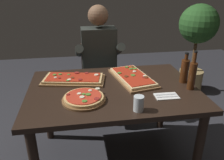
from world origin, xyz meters
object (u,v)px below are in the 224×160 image
(dining_table, at_px, (113,98))
(pizza_rectangular_front, at_px, (73,79))
(wine_bottle_dark, at_px, (192,75))
(diner_chair, at_px, (99,76))
(tumbler_near_camera, at_px, (139,104))
(seated_diner, at_px, (100,60))
(potted_plant_corner, at_px, (197,36))
(pizza_rectangular_left, at_px, (132,77))
(pizza_round_far, at_px, (84,98))
(oil_bottle_amber, at_px, (185,70))

(dining_table, bearing_deg, pizza_rectangular_front, 149.40)
(wine_bottle_dark, height_order, diner_chair, wine_bottle_dark)
(pizza_rectangular_front, xyz_separation_m, tumbler_near_camera, (0.44, -0.57, 0.03))
(seated_diner, distance_m, potted_plant_corner, 1.52)
(pizza_rectangular_left, relative_size, seated_diner, 0.43)
(wine_bottle_dark, bearing_deg, potted_plant_corner, 60.70)
(pizza_rectangular_front, relative_size, wine_bottle_dark, 1.79)
(seated_diner, bearing_deg, pizza_round_far, -103.25)
(wine_bottle_dark, bearing_deg, pizza_round_far, -175.96)
(wine_bottle_dark, bearing_deg, seated_diner, 127.87)
(pizza_rectangular_left, distance_m, seated_diner, 0.63)
(pizza_rectangular_front, distance_m, pizza_round_far, 0.38)
(seated_diner, bearing_deg, dining_table, -87.39)
(pizza_rectangular_front, xyz_separation_m, pizza_rectangular_left, (0.53, -0.04, 0.00))
(pizza_round_far, xyz_separation_m, diner_chair, (0.22, 1.04, -0.27))
(potted_plant_corner, bearing_deg, oil_bottle_amber, -121.95)
(pizza_rectangular_left, relative_size, pizza_round_far, 1.76)
(dining_table, xyz_separation_m, pizza_rectangular_front, (-0.32, 0.19, 0.12))
(pizza_round_far, relative_size, potted_plant_corner, 0.26)
(pizza_rectangular_left, xyz_separation_m, wine_bottle_dark, (0.43, -0.27, 0.10))
(pizza_rectangular_front, height_order, seated_diner, seated_diner)
(pizza_rectangular_left, distance_m, wine_bottle_dark, 0.52)
(pizza_rectangular_left, distance_m, tumbler_near_camera, 0.54)
(pizza_rectangular_front, relative_size, pizza_rectangular_left, 1.01)
(pizza_round_far, height_order, diner_chair, diner_chair)
(pizza_rectangular_left, distance_m, pizza_round_far, 0.56)
(pizza_rectangular_left, height_order, oil_bottle_amber, oil_bottle_amber)
(tumbler_near_camera, distance_m, potted_plant_corner, 2.06)
(wine_bottle_dark, xyz_separation_m, seated_diner, (-0.66, 0.85, -0.12))
(oil_bottle_amber, height_order, diner_chair, oil_bottle_amber)
(wine_bottle_dark, relative_size, potted_plant_corner, 0.25)
(pizza_rectangular_front, bearing_deg, diner_chair, 66.31)
(pizza_rectangular_left, bearing_deg, wine_bottle_dark, -32.36)
(dining_table, distance_m, pizza_rectangular_left, 0.28)
(dining_table, bearing_deg, seated_diner, 92.61)
(diner_chair, bearing_deg, potted_plant_corner, 15.13)
(pizza_round_far, height_order, oil_bottle_amber, oil_bottle_amber)
(wine_bottle_dark, bearing_deg, tumbler_near_camera, -153.03)
(oil_bottle_amber, bearing_deg, diner_chair, 128.57)
(diner_chair, distance_m, potted_plant_corner, 1.52)
(pizza_rectangular_left, xyz_separation_m, diner_chair, (-0.24, 0.70, -0.27))
(pizza_rectangular_left, distance_m, oil_bottle_amber, 0.46)
(wine_bottle_dark, height_order, potted_plant_corner, potted_plant_corner)
(oil_bottle_amber, bearing_deg, potted_plant_corner, 58.05)
(potted_plant_corner, bearing_deg, tumbler_near_camera, -128.22)
(pizza_rectangular_left, relative_size, tumbler_near_camera, 5.25)
(pizza_rectangular_left, xyz_separation_m, pizza_round_far, (-0.45, -0.33, -0.00))
(seated_diner, bearing_deg, pizza_rectangular_front, -118.17)
(oil_bottle_amber, bearing_deg, seated_diner, 132.96)
(pizza_rectangular_left, bearing_deg, tumbler_near_camera, -99.35)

